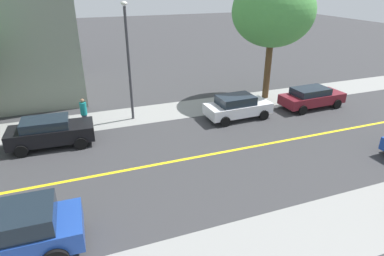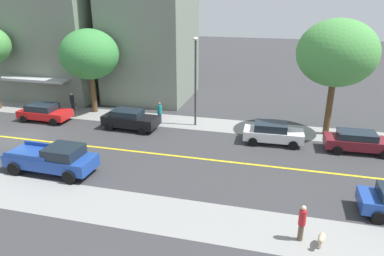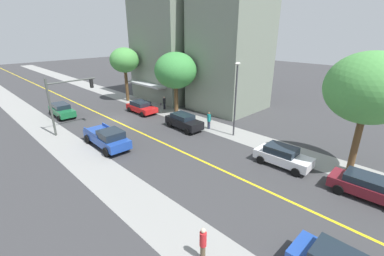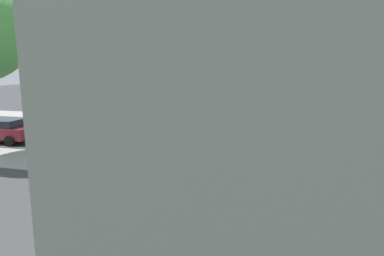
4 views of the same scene
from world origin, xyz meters
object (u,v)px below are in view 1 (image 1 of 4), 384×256
object	(u,v)px
street_lamp	(128,51)
maroon_sedan_left_curb	(312,97)
black_sedan_left_curb	(50,132)
pedestrian_teal_shirt	(84,112)
white_sedan_left_curb	(237,107)
street_tree_right_corner	(273,12)

from	to	relation	value
street_lamp	maroon_sedan_left_curb	size ratio (longest dim) A/B	1.55
black_sedan_left_curb	pedestrian_teal_shirt	size ratio (longest dim) A/B	2.41
street_lamp	white_sedan_left_curb	bearing A→B (deg)	70.07
pedestrian_teal_shirt	street_tree_right_corner	bearing A→B (deg)	-64.04
street_tree_right_corner	maroon_sedan_left_curb	bearing A→B (deg)	30.84
street_tree_right_corner	black_sedan_left_curb	distance (m)	16.09
white_sedan_left_curb	black_sedan_left_curb	bearing A→B (deg)	177.88
pedestrian_teal_shirt	black_sedan_left_curb	bearing A→B (deg)	156.98
pedestrian_teal_shirt	street_lamp	bearing A→B (deg)	-61.60
street_tree_right_corner	maroon_sedan_left_curb	world-z (taller)	street_tree_right_corner
street_lamp	maroon_sedan_left_curb	world-z (taller)	street_lamp
street_lamp	pedestrian_teal_shirt	bearing A→B (deg)	-83.28
street_lamp	black_sedan_left_curb	xyz separation A→B (m)	(2.21, -4.78, -3.48)
white_sedan_left_curb	pedestrian_teal_shirt	world-z (taller)	pedestrian_teal_shirt
street_lamp	black_sedan_left_curb	bearing A→B (deg)	-65.19
black_sedan_left_curb	pedestrian_teal_shirt	distance (m)	2.63
street_tree_right_corner	white_sedan_left_curb	distance (m)	7.22
street_lamp	maroon_sedan_left_curb	bearing A→B (deg)	78.92
maroon_sedan_left_curb	pedestrian_teal_shirt	world-z (taller)	pedestrian_teal_shirt
black_sedan_left_curb	maroon_sedan_left_curb	bearing A→B (deg)	2.39
street_tree_right_corner	pedestrian_teal_shirt	xyz separation A→B (m)	(0.98, -13.08, -5.16)
maroon_sedan_left_curb	white_sedan_left_curb	distance (m)	5.68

